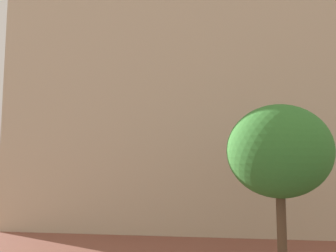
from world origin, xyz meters
name	(u,v)px	position (x,y,z in m)	size (l,w,h in m)	color
landmark_building	(187,94)	(-1.68, 28.61, 10.34)	(24.41, 15.23, 33.90)	beige
tree_curb_far	(279,152)	(3.58, 13.71, 4.76)	(4.15, 4.15, 6.65)	brown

